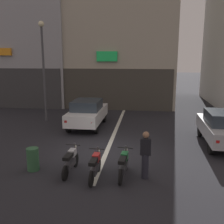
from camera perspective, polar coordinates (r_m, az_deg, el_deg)
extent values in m
plane|color=#232328|center=(11.50, -1.28, -8.93)|extent=(120.00, 120.00, 0.00)
cube|color=silver|center=(17.19, 1.75, -1.78)|extent=(0.20, 18.00, 0.01)
cube|color=#9E9EA3|center=(26.71, -18.58, 15.94)|extent=(9.93, 8.73, 12.39)
cube|color=#373739|center=(22.86, -22.61, 4.83)|extent=(9.53, 0.10, 3.20)
cube|color=orange|center=(22.50, -22.55, 12.11)|extent=(1.14, 0.16, 0.56)
cube|color=#B2A893|center=(24.71, 0.27, 23.06)|extent=(10.60, 8.30, 17.65)
cube|color=#3E3A33|center=(20.26, -1.24, 4.94)|extent=(10.17, 0.10, 3.20)
cube|color=#1EE566|center=(20.02, -1.12, 12.10)|extent=(1.58, 0.16, 0.75)
cylinder|color=black|center=(16.99, -6.87, -0.93)|extent=(0.19, 0.64, 0.64)
cylinder|color=black|center=(16.67, -1.71, -1.10)|extent=(0.19, 0.64, 0.64)
cylinder|color=black|center=(14.57, -9.46, -3.21)|extent=(0.19, 0.64, 0.64)
cylinder|color=black|center=(14.19, -3.46, -3.48)|extent=(0.19, 0.64, 0.64)
cube|color=silver|center=(15.48, -5.35, -0.55)|extent=(1.79, 4.11, 0.66)
cube|color=#2D3842|center=(15.22, -5.53, 1.57)|extent=(1.56, 1.98, 0.56)
cube|color=red|center=(13.77, -10.13, -2.08)|extent=(0.14, 0.06, 0.12)
cube|color=red|center=(13.40, -4.39, -2.31)|extent=(0.14, 0.06, 0.12)
cylinder|color=black|center=(14.47, 18.75, -3.81)|extent=(0.19, 0.64, 0.64)
cylinder|color=black|center=(12.03, 20.87, -7.17)|extent=(0.19, 0.64, 0.64)
cube|color=#B7BABF|center=(13.30, 23.12, -3.60)|extent=(1.84, 4.13, 0.66)
cube|color=red|center=(11.24, 22.16, -6.05)|extent=(0.14, 0.06, 0.12)
cylinder|color=#47474C|center=(17.04, -14.69, 7.70)|extent=(0.14, 0.14, 5.87)
sphere|color=beige|center=(17.11, -15.27, 18.14)|extent=(0.36, 0.36, 0.36)
cylinder|color=black|center=(10.15, -7.98, -10.41)|extent=(0.09, 0.52, 0.52)
cylinder|color=black|center=(9.16, -10.25, -13.07)|extent=(0.09, 0.52, 0.52)
cube|color=#38383D|center=(9.57, -9.17, -11.19)|extent=(0.23, 0.74, 0.22)
cube|color=black|center=(9.30, -9.56, -9.58)|extent=(0.25, 0.61, 0.12)
cube|color=#B2B5BA|center=(9.67, -8.73, -8.81)|extent=(0.24, 0.37, 0.24)
cylinder|color=#4C4C51|center=(9.88, -8.31, -8.74)|extent=(0.08, 0.24, 0.70)
cylinder|color=black|center=(9.70, -8.52, -7.13)|extent=(0.55, 0.06, 0.04)
sphere|color=silver|center=(9.94, -8.11, -7.58)|extent=(0.12, 0.12, 0.12)
cylinder|color=black|center=(9.68, -2.97, -11.47)|extent=(0.08, 0.52, 0.52)
cylinder|color=black|center=(8.66, -4.57, -14.46)|extent=(0.08, 0.52, 0.52)
cube|color=#38383D|center=(9.07, -3.80, -12.39)|extent=(0.22, 0.74, 0.22)
cube|color=black|center=(8.79, -4.06, -10.73)|extent=(0.23, 0.61, 0.12)
cube|color=red|center=(9.17, -3.48, -9.86)|extent=(0.23, 0.37, 0.24)
cylinder|color=#4C4C51|center=(9.40, -3.18, -9.75)|extent=(0.08, 0.24, 0.70)
cylinder|color=black|center=(9.21, -3.31, -8.07)|extent=(0.55, 0.05, 0.04)
sphere|color=silver|center=(9.45, -3.03, -8.52)|extent=(0.12, 0.12, 0.12)
cylinder|color=black|center=(9.79, 3.10, -11.19)|extent=(0.11, 0.52, 0.52)
cylinder|color=black|center=(8.76, 1.88, -14.11)|extent=(0.11, 0.52, 0.52)
cube|color=#38383D|center=(9.18, 2.48, -12.08)|extent=(0.26, 0.75, 0.22)
cube|color=black|center=(8.90, 2.33, -10.43)|extent=(0.27, 0.62, 0.12)
cube|color=#1E7238|center=(9.28, 2.77, -9.58)|extent=(0.25, 0.38, 0.24)
cylinder|color=#4C4C51|center=(9.51, 2.99, -9.48)|extent=(0.09, 0.24, 0.70)
cylinder|color=black|center=(9.32, 2.93, -7.82)|extent=(0.55, 0.08, 0.04)
sphere|color=silver|center=(9.57, 3.12, -8.27)|extent=(0.12, 0.12, 0.12)
cylinder|color=#23232D|center=(9.19, 7.27, -11.73)|extent=(0.24, 0.24, 0.86)
cube|color=black|center=(8.92, 7.39, -7.49)|extent=(0.36, 0.22, 0.58)
sphere|color=#9E7051|center=(8.80, 7.46, -4.97)|extent=(0.22, 0.22, 0.22)
cylinder|color=#2D5938|center=(10.14, -16.96, -9.87)|extent=(0.44, 0.44, 0.85)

